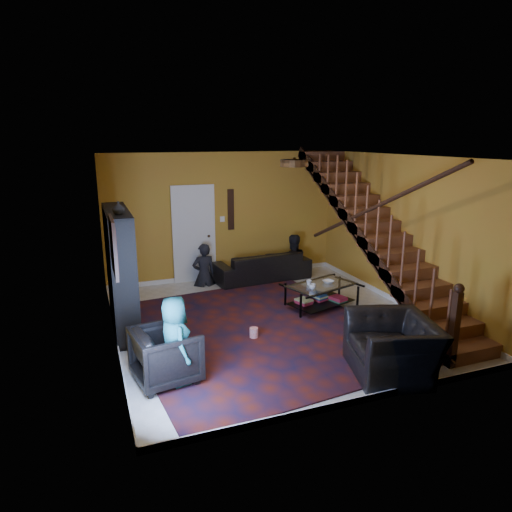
# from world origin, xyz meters

# --- Properties ---
(floor) EXTENTS (5.50, 5.50, 0.00)m
(floor) POSITION_xyz_m (0.00, 0.00, 0.00)
(floor) COLOR beige
(floor) RESTS_ON ground
(room) EXTENTS (5.50, 5.50, 5.50)m
(room) POSITION_xyz_m (-1.33, 1.33, 0.05)
(room) COLOR #B27427
(room) RESTS_ON ground
(staircase) EXTENTS (0.95, 5.02, 3.18)m
(staircase) POSITION_xyz_m (2.12, -0.00, 1.40)
(staircase) COLOR brown
(staircase) RESTS_ON floor
(bookshelf) EXTENTS (0.35, 1.80, 2.00)m
(bookshelf) POSITION_xyz_m (-2.40, 0.60, 0.96)
(bookshelf) COLOR black
(bookshelf) RESTS_ON floor
(door) EXTENTS (0.82, 0.05, 2.05)m
(door) POSITION_xyz_m (-0.70, 2.73, 1.02)
(door) COLOR silver
(door) RESTS_ON floor
(framed_picture) EXTENTS (0.04, 0.74, 0.74)m
(framed_picture) POSITION_xyz_m (-2.57, -0.90, 1.75)
(framed_picture) COLOR maroon
(framed_picture) RESTS_ON room
(wall_hanging) EXTENTS (0.14, 0.03, 0.90)m
(wall_hanging) POSITION_xyz_m (0.15, 2.73, 1.55)
(wall_hanging) COLOR black
(wall_hanging) RESTS_ON room
(ceiling_fixture) EXTENTS (0.40, 0.40, 0.10)m
(ceiling_fixture) POSITION_xyz_m (0.00, -0.80, 2.74)
(ceiling_fixture) COLOR #3F2814
(ceiling_fixture) RESTS_ON room
(rug) EXTENTS (4.31, 4.80, 0.02)m
(rug) POSITION_xyz_m (-0.42, -0.31, 0.01)
(rug) COLOR #49150D
(rug) RESTS_ON floor
(sofa) EXTENTS (2.20, 1.00, 0.62)m
(sofa) POSITION_xyz_m (0.72, 2.30, 0.31)
(sofa) COLOR black
(sofa) RESTS_ON floor
(armchair_left) EXTENTS (0.92, 0.90, 0.73)m
(armchair_left) POSITION_xyz_m (-2.05, -1.37, 0.37)
(armchair_left) COLOR black
(armchair_left) RESTS_ON floor
(armchair_right) EXTENTS (1.32, 1.42, 0.77)m
(armchair_right) POSITION_xyz_m (0.82, -2.25, 0.38)
(armchair_right) COLOR black
(armchair_right) RESTS_ON floor
(person_adult_a) EXTENTS (0.51, 0.34, 1.37)m
(person_adult_a) POSITION_xyz_m (-0.59, 2.35, 0.24)
(person_adult_a) COLOR black
(person_adult_a) RESTS_ON sofa
(person_adult_b) EXTENTS (0.74, 0.60, 1.41)m
(person_adult_b) POSITION_xyz_m (1.50, 2.35, 0.25)
(person_adult_b) COLOR black
(person_adult_b) RESTS_ON sofa
(person_child) EXTENTS (0.47, 0.64, 1.19)m
(person_child) POSITION_xyz_m (-1.95, -1.51, 0.60)
(person_child) COLOR #18565C
(person_child) RESTS_ON armchair_left
(coffee_table) EXTENTS (1.38, 1.05, 0.47)m
(coffee_table) POSITION_xyz_m (1.10, 0.24, 0.27)
(coffee_table) COLOR black
(coffee_table) RESTS_ON floor
(cup_a) EXTENTS (0.16, 0.16, 0.09)m
(cup_a) POSITION_xyz_m (0.82, 0.05, 0.51)
(cup_a) COLOR #999999
(cup_a) RESTS_ON coffee_table
(cup_b) EXTENTS (0.11, 0.11, 0.09)m
(cup_b) POSITION_xyz_m (0.86, 0.29, 0.51)
(cup_b) COLOR #999999
(cup_b) RESTS_ON coffee_table
(bowl) EXTENTS (0.23, 0.23, 0.05)m
(bowl) POSITION_xyz_m (1.25, 0.27, 0.49)
(bowl) COLOR #999999
(bowl) RESTS_ON coffee_table
(vase) EXTENTS (0.18, 0.18, 0.19)m
(vase) POSITION_xyz_m (-2.41, 0.10, 2.10)
(vase) COLOR #999999
(vase) RESTS_ON bookshelf
(popcorn_bucket) EXTENTS (0.18, 0.18, 0.16)m
(popcorn_bucket) POSITION_xyz_m (-0.53, -0.56, 0.10)
(popcorn_bucket) COLOR red
(popcorn_bucket) RESTS_ON rug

